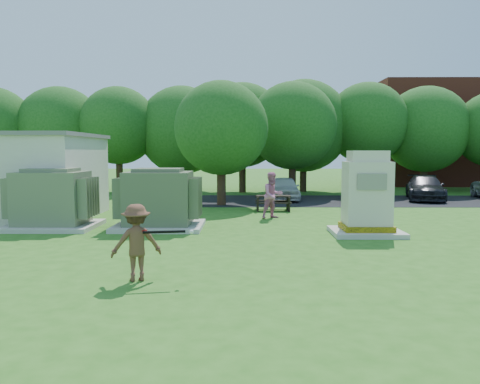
{
  "coord_description": "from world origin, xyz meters",
  "views": [
    {
      "loc": [
        0.17,
        -11.48,
        2.65
      ],
      "look_at": [
        0.0,
        4.0,
        1.3
      ],
      "focal_mm": 35.0,
      "sensor_mm": 36.0,
      "label": 1
    }
  ],
  "objects_px": {
    "car_dark": "(425,188)",
    "car_white": "(284,188)",
    "batter": "(136,242)",
    "car_silver_a": "(361,187)",
    "picnic_table": "(273,201)",
    "person_at_picnic": "(273,195)",
    "generator_cabinet": "(367,198)",
    "transformer_right": "(159,200)",
    "transformer_left": "(52,200)"
  },
  "relations": [
    {
      "from": "picnic_table",
      "to": "car_white",
      "type": "xyz_separation_m",
      "value": [
        0.89,
        4.57,
        0.22
      ]
    },
    {
      "from": "generator_cabinet",
      "to": "batter",
      "type": "distance_m",
      "value": 8.15
    },
    {
      "from": "picnic_table",
      "to": "person_at_picnic",
      "type": "height_order",
      "value": "person_at_picnic"
    },
    {
      "from": "generator_cabinet",
      "to": "car_white",
      "type": "bearing_deg",
      "value": 99.25
    },
    {
      "from": "car_dark",
      "to": "car_white",
      "type": "bearing_deg",
      "value": -163.12
    },
    {
      "from": "transformer_right",
      "to": "generator_cabinet",
      "type": "height_order",
      "value": "generator_cabinet"
    },
    {
      "from": "generator_cabinet",
      "to": "person_at_picnic",
      "type": "relative_size",
      "value": 1.46
    },
    {
      "from": "generator_cabinet",
      "to": "batter",
      "type": "xyz_separation_m",
      "value": [
        -6.1,
        -5.39,
        -0.38
      ]
    },
    {
      "from": "car_dark",
      "to": "transformer_right",
      "type": "bearing_deg",
      "value": -127.63
    },
    {
      "from": "picnic_table",
      "to": "batter",
      "type": "relative_size",
      "value": 1.0
    },
    {
      "from": "transformer_left",
      "to": "generator_cabinet",
      "type": "bearing_deg",
      "value": -6.38
    },
    {
      "from": "transformer_right",
      "to": "car_white",
      "type": "height_order",
      "value": "transformer_right"
    },
    {
      "from": "batter",
      "to": "car_silver_a",
      "type": "height_order",
      "value": "batter"
    },
    {
      "from": "car_silver_a",
      "to": "car_dark",
      "type": "height_order",
      "value": "car_silver_a"
    },
    {
      "from": "transformer_left",
      "to": "car_dark",
      "type": "distance_m",
      "value": 19.1
    },
    {
      "from": "transformer_right",
      "to": "person_at_picnic",
      "type": "distance_m",
      "value": 4.72
    },
    {
      "from": "picnic_table",
      "to": "car_dark",
      "type": "height_order",
      "value": "car_dark"
    },
    {
      "from": "batter",
      "to": "car_silver_a",
      "type": "relative_size",
      "value": 0.35
    },
    {
      "from": "transformer_left",
      "to": "picnic_table",
      "type": "height_order",
      "value": "transformer_left"
    },
    {
      "from": "picnic_table",
      "to": "car_silver_a",
      "type": "relative_size",
      "value": 0.35
    },
    {
      "from": "car_white",
      "to": "car_dark",
      "type": "distance_m",
      "value": 7.71
    },
    {
      "from": "transformer_right",
      "to": "picnic_table",
      "type": "xyz_separation_m",
      "value": [
        4.22,
        4.85,
        -0.55
      ]
    },
    {
      "from": "transformer_left",
      "to": "car_white",
      "type": "xyz_separation_m",
      "value": [
        8.81,
        9.41,
        -0.33
      ]
    },
    {
      "from": "person_at_picnic",
      "to": "car_white",
      "type": "bearing_deg",
      "value": 53.5
    },
    {
      "from": "picnic_table",
      "to": "person_at_picnic",
      "type": "distance_m",
      "value": 2.5
    },
    {
      "from": "transformer_left",
      "to": "car_white",
      "type": "bearing_deg",
      "value": 46.89
    },
    {
      "from": "car_white",
      "to": "person_at_picnic",
      "type": "bearing_deg",
      "value": -98.02
    },
    {
      "from": "generator_cabinet",
      "to": "transformer_right",
      "type": "bearing_deg",
      "value": 170.22
    },
    {
      "from": "generator_cabinet",
      "to": "car_silver_a",
      "type": "xyz_separation_m",
      "value": [
        2.36,
        10.27,
        -0.42
      ]
    },
    {
      "from": "person_at_picnic",
      "to": "car_white",
      "type": "xyz_separation_m",
      "value": [
        1.05,
        7.01,
        -0.27
      ]
    },
    {
      "from": "batter",
      "to": "person_at_picnic",
      "type": "relative_size",
      "value": 0.86
    },
    {
      "from": "batter",
      "to": "car_silver_a",
      "type": "xyz_separation_m",
      "value": [
        8.46,
        15.66,
        -0.04
      ]
    },
    {
      "from": "picnic_table",
      "to": "car_white",
      "type": "height_order",
      "value": "car_white"
    },
    {
      "from": "generator_cabinet",
      "to": "car_white",
      "type": "relative_size",
      "value": 0.71
    },
    {
      "from": "batter",
      "to": "car_white",
      "type": "relative_size",
      "value": 0.42
    },
    {
      "from": "generator_cabinet",
      "to": "car_white",
      "type": "height_order",
      "value": "generator_cabinet"
    },
    {
      "from": "car_silver_a",
      "to": "transformer_right",
      "type": "bearing_deg",
      "value": 53.43
    },
    {
      "from": "car_silver_a",
      "to": "car_dark",
      "type": "bearing_deg",
      "value": -163.33
    },
    {
      "from": "generator_cabinet",
      "to": "picnic_table",
      "type": "xyz_separation_m",
      "value": [
        -2.62,
        6.03,
        -0.75
      ]
    },
    {
      "from": "batter",
      "to": "person_at_picnic",
      "type": "xyz_separation_m",
      "value": [
        3.32,
        8.98,
        0.13
      ]
    },
    {
      "from": "car_white",
      "to": "car_dark",
      "type": "bearing_deg",
      "value": 1.83
    },
    {
      "from": "transformer_right",
      "to": "car_dark",
      "type": "xyz_separation_m",
      "value": [
        12.82,
        9.59,
        -0.31
      ]
    },
    {
      "from": "transformer_left",
      "to": "transformer_right",
      "type": "xyz_separation_m",
      "value": [
        3.7,
        0.0,
        0.0
      ]
    },
    {
      "from": "generator_cabinet",
      "to": "picnic_table",
      "type": "bearing_deg",
      "value": 113.48
    },
    {
      "from": "transformer_left",
      "to": "batter",
      "type": "bearing_deg",
      "value": -55.96
    },
    {
      "from": "generator_cabinet",
      "to": "car_silver_a",
      "type": "bearing_deg",
      "value": 77.06
    },
    {
      "from": "picnic_table",
      "to": "car_white",
      "type": "bearing_deg",
      "value": 78.94
    },
    {
      "from": "batter",
      "to": "person_at_picnic",
      "type": "distance_m",
      "value": 9.57
    },
    {
      "from": "transformer_right",
      "to": "picnic_table",
      "type": "relative_size",
      "value": 1.89
    },
    {
      "from": "generator_cabinet",
      "to": "car_silver_a",
      "type": "relative_size",
      "value": 0.59
    }
  ]
}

